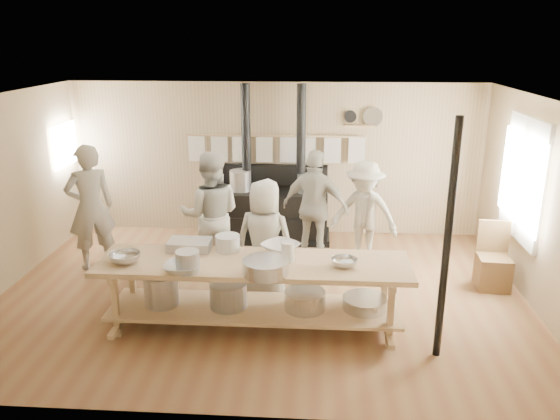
% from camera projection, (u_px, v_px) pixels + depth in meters
% --- Properties ---
extents(ground, '(7.00, 7.00, 0.00)m').
position_uv_depth(ground, '(262.00, 293.00, 7.37)').
color(ground, brown).
rests_on(ground, ground).
extents(room_shell, '(7.00, 7.00, 7.00)m').
position_uv_depth(room_shell, '(260.00, 177.00, 6.88)').
color(room_shell, tan).
rests_on(room_shell, ground).
extents(window_right, '(0.09, 1.50, 1.65)m').
position_uv_depth(window_right, '(524.00, 179.00, 7.27)').
color(window_right, beige).
rests_on(window_right, ground).
extents(left_opening, '(0.00, 0.90, 0.90)m').
position_uv_depth(left_opening, '(65.00, 145.00, 9.00)').
color(left_opening, white).
rests_on(left_opening, ground).
extents(stove, '(1.90, 0.75, 2.60)m').
position_uv_depth(stove, '(273.00, 209.00, 9.23)').
color(stove, black).
rests_on(stove, ground).
extents(towel_rail, '(3.00, 0.04, 0.47)m').
position_uv_depth(towel_rail, '(275.00, 146.00, 9.18)').
color(towel_rail, tan).
rests_on(towel_rail, ground).
extents(back_wall_shelf, '(0.63, 0.14, 0.32)m').
position_uv_depth(back_wall_shelf, '(363.00, 120.00, 8.98)').
color(back_wall_shelf, tan).
rests_on(back_wall_shelf, ground).
extents(prep_table, '(3.60, 0.90, 0.85)m').
position_uv_depth(prep_table, '(253.00, 288.00, 6.36)').
color(prep_table, tan).
rests_on(prep_table, ground).
extents(support_post, '(0.08, 0.08, 2.60)m').
position_uv_depth(support_post, '(447.00, 244.00, 5.56)').
color(support_post, black).
rests_on(support_post, ground).
extents(cook_far_left, '(0.82, 0.75, 1.87)m').
position_uv_depth(cook_far_left, '(90.00, 207.00, 7.95)').
color(cook_far_left, '#B7B5A2').
rests_on(cook_far_left, ground).
extents(cook_left, '(0.95, 0.77, 1.82)m').
position_uv_depth(cook_left, '(211.00, 215.00, 7.69)').
color(cook_left, '#B7B5A2').
rests_on(cook_left, ground).
extents(cook_center, '(0.88, 0.68, 1.60)m').
position_uv_depth(cook_center, '(265.00, 239.00, 7.09)').
color(cook_center, '#B7B5A2').
rests_on(cook_center, ground).
extents(cook_right, '(1.10, 0.73, 1.74)m').
position_uv_depth(cook_right, '(315.00, 207.00, 8.15)').
color(cook_right, '#B7B5A2').
rests_on(cook_right, ground).
extents(cook_by_window, '(1.17, 0.90, 1.59)m').
position_uv_depth(cook_by_window, '(364.00, 213.00, 8.13)').
color(cook_by_window, '#B7B5A2').
rests_on(cook_by_window, ground).
extents(chair, '(0.45, 0.45, 0.92)m').
position_uv_depth(chair, '(493.00, 269.00, 7.48)').
color(chair, brown).
rests_on(chair, ground).
extents(bowl_white_a, '(0.39, 0.39, 0.09)m').
position_uv_depth(bowl_white_a, '(182.00, 268.00, 5.98)').
color(bowl_white_a, silver).
rests_on(bowl_white_a, prep_table).
extents(bowl_steel_a, '(0.50, 0.50, 0.11)m').
position_uv_depth(bowl_steel_a, '(125.00, 258.00, 6.22)').
color(bowl_steel_a, silver).
rests_on(bowl_steel_a, prep_table).
extents(bowl_white_b, '(0.59, 0.59, 0.10)m').
position_uv_depth(bowl_white_b, '(280.00, 247.00, 6.54)').
color(bowl_white_b, silver).
rests_on(bowl_white_b, prep_table).
extents(bowl_steel_b, '(0.42, 0.42, 0.09)m').
position_uv_depth(bowl_steel_b, '(344.00, 263.00, 6.11)').
color(bowl_steel_b, silver).
rests_on(bowl_steel_b, prep_table).
extents(roasting_pan, '(0.51, 0.34, 0.11)m').
position_uv_depth(roasting_pan, '(190.00, 245.00, 6.61)').
color(roasting_pan, '#B2B2B7').
rests_on(roasting_pan, prep_table).
extents(mixing_bowl_large, '(0.67, 0.67, 0.16)m').
position_uv_depth(mixing_bowl_large, '(265.00, 267.00, 5.91)').
color(mixing_bowl_large, silver).
rests_on(mixing_bowl_large, prep_table).
extents(bucket_galv, '(0.34, 0.34, 0.24)m').
position_uv_depth(bucket_galv, '(188.00, 262.00, 5.95)').
color(bucket_galv, gray).
rests_on(bucket_galv, prep_table).
extents(deep_bowl_enamel, '(0.33, 0.33, 0.19)m').
position_uv_depth(deep_bowl_enamel, '(228.00, 243.00, 6.56)').
color(deep_bowl_enamel, silver).
rests_on(deep_bowl_enamel, prep_table).
extents(pitcher, '(0.15, 0.15, 0.23)m').
position_uv_depth(pitcher, '(288.00, 252.00, 6.23)').
color(pitcher, silver).
rests_on(pitcher, prep_table).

